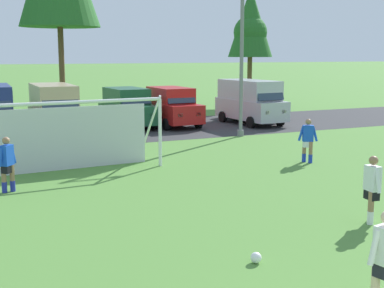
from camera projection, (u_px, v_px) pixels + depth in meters
The scene contains 14 objects.
ground_plane at pixel (125, 163), 20.08m from camera, with size 400.00×400.00×0.00m, color #518438.
parking_lot_strip at pixel (77, 133), 27.43m from camera, with size 52.00×8.40×0.01m, color #333335.
soccer_ball at pixel (256, 258), 10.42m from camera, with size 0.22×0.22×0.22m.
soccer_goal at pixel (53, 135), 18.25m from camera, with size 7.53×2.45×2.57m.
player_midfield_center at pixel (372, 190), 12.79m from camera, with size 0.33×0.73×1.64m.
player_defender_far at pixel (308, 141), 19.97m from camera, with size 0.67×0.46×1.64m.
player_winger_left at pixel (7, 165), 15.67m from camera, with size 0.60×0.56×1.64m.
parked_car_slot_center at pixel (54, 108), 26.57m from camera, with size 2.25×4.83×2.52m.
parked_car_slot_center_right at pixel (127, 107), 29.49m from camera, with size 2.30×4.68×2.16m.
parked_car_slot_right at pixel (171, 106), 30.04m from camera, with size 2.24×4.65×2.16m.
parked_car_slot_far_right at pixel (250, 101), 30.91m from camera, with size 2.42×4.91×2.52m.
parked_car_slot_end at pixel (249, 106), 32.77m from camera, with size 2.16×4.27×1.72m.
tree_mid_right at pixel (250, 24), 40.68m from camera, with size 3.39×3.39×9.04m.
street_lamp at pixel (245, 46), 25.86m from camera, with size 2.00×0.32×8.49m.
Camera 1 is at (-5.84, -3.96, 4.02)m, focal length 50.27 mm.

